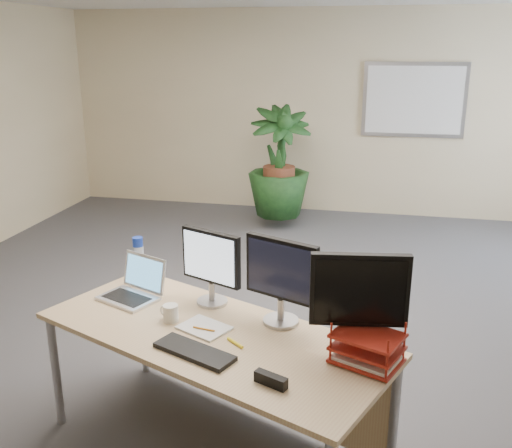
% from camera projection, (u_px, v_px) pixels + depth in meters
% --- Properties ---
extents(floor, '(8.00, 8.00, 0.00)m').
position_uv_depth(floor, '(258.00, 351.00, 4.33)').
color(floor, '#4C4B51').
rests_on(floor, ground).
extents(back_wall, '(7.00, 0.04, 2.70)m').
position_uv_depth(back_wall, '(320.00, 113.00, 7.65)').
color(back_wall, '#CCBA90').
rests_on(back_wall, floor).
extents(whiteboard, '(1.30, 0.04, 0.95)m').
position_uv_depth(whiteboard, '(414.00, 100.00, 7.32)').
color(whiteboard, '#9E9EA2').
rests_on(whiteboard, back_wall).
extents(desk, '(2.11, 1.51, 0.75)m').
position_uv_depth(desk, '(224.00, 350.00, 3.20)').
color(desk, tan).
rests_on(desk, floor).
extents(floor_plant, '(1.11, 1.11, 1.50)m').
position_uv_depth(floor_plant, '(279.00, 169.00, 7.11)').
color(floor_plant, black).
rests_on(floor_plant, floor).
extents(monitor_left, '(0.39, 0.19, 0.45)m').
position_uv_depth(monitor_left, '(211.00, 263.00, 3.34)').
color(monitor_left, '#A7A7AC').
rests_on(monitor_left, desk).
extents(monitor_right, '(0.42, 0.21, 0.49)m').
position_uv_depth(monitor_right, '(281.00, 276.00, 3.09)').
color(monitor_right, '#A7A7AC').
rests_on(monitor_right, desk).
extents(monitor_dark, '(0.48, 0.22, 0.53)m').
position_uv_depth(monitor_dark, '(359.00, 298.00, 2.76)').
color(monitor_dark, '#A7A7AC').
rests_on(monitor_dark, desk).
extents(laptop, '(0.42, 0.40, 0.24)m').
position_uv_depth(laptop, '(135.00, 287.00, 3.49)').
color(laptop, silver).
rests_on(laptop, desk).
extents(keyboard, '(0.46, 0.30, 0.02)m').
position_uv_depth(keyboard, '(194.00, 352.00, 2.85)').
color(keyboard, black).
rests_on(keyboard, desk).
extents(coffee_mug, '(0.12, 0.09, 0.10)m').
position_uv_depth(coffee_mug, '(170.00, 313.00, 3.18)').
color(coffee_mug, white).
rests_on(coffee_mug, desk).
extents(spiral_notebook, '(0.32, 0.29, 0.01)m').
position_uv_depth(spiral_notebook, '(204.00, 328.00, 3.11)').
color(spiral_notebook, white).
rests_on(spiral_notebook, desk).
extents(orange_pen, '(0.13, 0.03, 0.01)m').
position_uv_depth(orange_pen, '(204.00, 329.00, 3.07)').
color(orange_pen, orange).
rests_on(orange_pen, spiral_notebook).
extents(yellow_highlighter, '(0.11, 0.09, 0.02)m').
position_uv_depth(yellow_highlighter, '(235.00, 343.00, 2.94)').
color(yellow_highlighter, yellow).
rests_on(yellow_highlighter, desk).
extents(water_bottle, '(0.07, 0.07, 0.28)m').
position_uv_depth(water_bottle, '(139.00, 259.00, 3.74)').
color(water_bottle, '#ABBBC8').
rests_on(water_bottle, desk).
extents(letter_tray, '(0.38, 0.34, 0.15)m').
position_uv_depth(letter_tray, '(367.00, 350.00, 2.75)').
color(letter_tray, maroon).
rests_on(letter_tray, desk).
extents(stapler, '(0.17, 0.10, 0.05)m').
position_uv_depth(stapler, '(271.00, 380.00, 2.58)').
color(stapler, black).
rests_on(stapler, desk).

